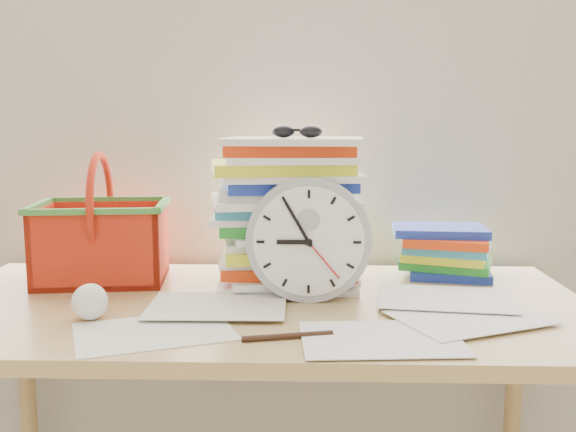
{
  "coord_description": "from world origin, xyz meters",
  "views": [
    {
      "loc": [
        0.1,
        0.28,
        1.13
      ],
      "look_at": [
        0.06,
        1.6,
        0.93
      ],
      "focal_mm": 40.0,
      "sensor_mm": 36.0,
      "label": 1
    }
  ],
  "objects_px": {
    "paper_stack": "(287,211)",
    "basket": "(101,219)",
    "clock": "(309,239)",
    "book_stack": "(444,252)",
    "desk": "(258,335)"
  },
  "relations": [
    {
      "from": "desk",
      "to": "basket",
      "type": "distance_m",
      "value": 0.48
    },
    {
      "from": "clock",
      "to": "book_stack",
      "type": "bearing_deg",
      "value": 33.24
    },
    {
      "from": "desk",
      "to": "paper_stack",
      "type": "bearing_deg",
      "value": 71.2
    },
    {
      "from": "desk",
      "to": "basket",
      "type": "height_order",
      "value": "basket"
    },
    {
      "from": "paper_stack",
      "to": "basket",
      "type": "distance_m",
      "value": 0.44
    },
    {
      "from": "basket",
      "to": "paper_stack",
      "type": "bearing_deg",
      "value": -7.82
    },
    {
      "from": "desk",
      "to": "basket",
      "type": "relative_size",
      "value": 4.65
    },
    {
      "from": "desk",
      "to": "book_stack",
      "type": "distance_m",
      "value": 0.52
    },
    {
      "from": "desk",
      "to": "clock",
      "type": "distance_m",
      "value": 0.23
    },
    {
      "from": "clock",
      "to": "book_stack",
      "type": "distance_m",
      "value": 0.41
    },
    {
      "from": "paper_stack",
      "to": "basket",
      "type": "xyz_separation_m",
      "value": [
        -0.44,
        0.01,
        -0.02
      ]
    },
    {
      "from": "paper_stack",
      "to": "book_stack",
      "type": "relative_size",
      "value": 1.39
    },
    {
      "from": "desk",
      "to": "paper_stack",
      "type": "xyz_separation_m",
      "value": [
        0.06,
        0.16,
        0.25
      ]
    },
    {
      "from": "desk",
      "to": "book_stack",
      "type": "relative_size",
      "value": 5.7
    },
    {
      "from": "clock",
      "to": "book_stack",
      "type": "xyz_separation_m",
      "value": [
        0.33,
        0.22,
        -0.07
      ]
    }
  ]
}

